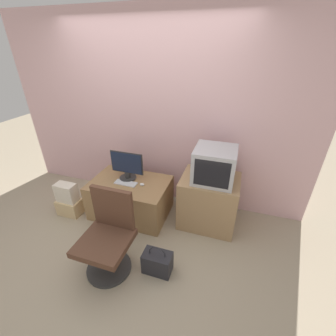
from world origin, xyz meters
name	(u,v)px	position (x,y,z in m)	size (l,w,h in m)	color
ground_plane	(115,254)	(0.00, 0.00, 0.00)	(12.00, 12.00, 0.00)	tan
wall_back	(152,115)	(0.00, 1.32, 1.30)	(4.40, 0.05, 2.60)	beige
desk	(131,198)	(-0.14, 0.75, 0.26)	(1.06, 0.71, 0.52)	#937047
side_stand	(208,201)	(0.93, 0.89, 0.35)	(0.72, 0.58, 0.70)	#A37F56
main_monitor	(127,166)	(-0.20, 0.84, 0.71)	(0.47, 0.23, 0.40)	#2D2D2D
keyboard	(126,183)	(-0.17, 0.71, 0.52)	(0.31, 0.12, 0.01)	silver
mouse	(142,184)	(0.06, 0.73, 0.53)	(0.06, 0.04, 0.03)	silver
crt_tv	(214,165)	(0.96, 0.87, 0.91)	(0.48, 0.47, 0.42)	#B7B7BC
office_chair	(108,238)	(0.04, -0.13, 0.40)	(0.51, 0.51, 0.91)	#333333
cardboard_box_lower	(70,207)	(-0.98, 0.46, 0.11)	(0.33, 0.22, 0.23)	#D1B27F
cardboard_box_upper	(66,193)	(-0.98, 0.46, 0.36)	(0.28, 0.16, 0.27)	beige
handbag	(157,262)	(0.56, -0.05, 0.13)	(0.31, 0.18, 0.35)	#232328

